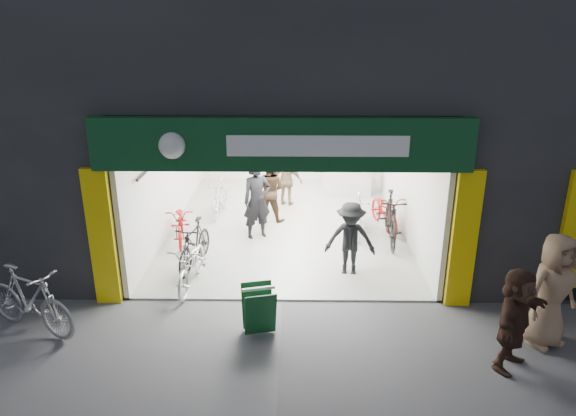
{
  "coord_description": "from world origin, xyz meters",
  "views": [
    {
      "loc": [
        0.24,
        -8.52,
        4.92
      ],
      "look_at": [
        0.08,
        1.5,
        1.34
      ],
      "focal_mm": 32.0,
      "sensor_mm": 36.0,
      "label": 1
    }
  ],
  "objects_px": {
    "bike_left_front": "(192,264)",
    "bike_right_front": "(391,219)",
    "parked_bike": "(29,300)",
    "sandwich_board": "(259,308)",
    "pedestrian_near": "(552,291)"
  },
  "relations": [
    {
      "from": "bike_left_front",
      "to": "bike_right_front",
      "type": "bearing_deg",
      "value": 31.53
    },
    {
      "from": "parked_bike",
      "to": "pedestrian_near",
      "type": "height_order",
      "value": "pedestrian_near"
    },
    {
      "from": "bike_right_front",
      "to": "pedestrian_near",
      "type": "distance_m",
      "value": 4.51
    },
    {
      "from": "bike_left_front",
      "to": "bike_right_front",
      "type": "relative_size",
      "value": 0.9
    },
    {
      "from": "parked_bike",
      "to": "pedestrian_near",
      "type": "distance_m",
      "value": 8.51
    },
    {
      "from": "parked_bike",
      "to": "pedestrian_near",
      "type": "relative_size",
      "value": 1.03
    },
    {
      "from": "parked_bike",
      "to": "sandwich_board",
      "type": "relative_size",
      "value": 2.44
    },
    {
      "from": "bike_right_front",
      "to": "sandwich_board",
      "type": "bearing_deg",
      "value": -122.53
    },
    {
      "from": "bike_left_front",
      "to": "bike_right_front",
      "type": "height_order",
      "value": "bike_right_front"
    },
    {
      "from": "bike_left_front",
      "to": "parked_bike",
      "type": "bearing_deg",
      "value": -141.61
    },
    {
      "from": "bike_left_front",
      "to": "pedestrian_near",
      "type": "bearing_deg",
      "value": -13.09
    },
    {
      "from": "bike_left_front",
      "to": "parked_bike",
      "type": "distance_m",
      "value": 2.91
    },
    {
      "from": "parked_bike",
      "to": "sandwich_board",
      "type": "xyz_separation_m",
      "value": [
        3.83,
        0.03,
        -0.15
      ]
    },
    {
      "from": "bike_right_front",
      "to": "sandwich_board",
      "type": "xyz_separation_m",
      "value": [
        -2.86,
        -3.86,
        -0.16
      ]
    },
    {
      "from": "bike_right_front",
      "to": "pedestrian_near",
      "type": "xyz_separation_m",
      "value": [
        1.8,
        -4.12,
        0.36
      ]
    }
  ]
}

